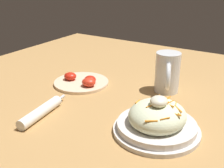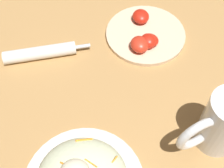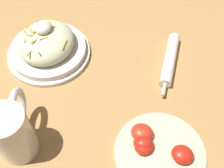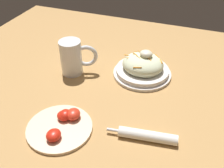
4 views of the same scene
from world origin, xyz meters
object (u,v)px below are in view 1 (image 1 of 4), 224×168
(beer_mug, at_px, (167,75))
(napkin_roll, at_px, (41,112))
(salad_plate, at_px, (157,121))
(tomato_plate, at_px, (82,82))

(beer_mug, bearing_deg, napkin_roll, -33.52)
(salad_plate, height_order, beer_mug, beer_mug)
(beer_mug, bearing_deg, salad_plate, 16.72)
(salad_plate, bearing_deg, tomato_plate, -113.43)
(beer_mug, distance_m, napkin_roll, 0.43)
(beer_mug, xyz_separation_m, tomato_plate, (0.10, -0.28, -0.05))
(salad_plate, relative_size, beer_mug, 1.61)
(salad_plate, relative_size, tomato_plate, 1.13)
(napkin_roll, bearing_deg, beer_mug, 146.48)
(napkin_roll, height_order, tomato_plate, tomato_plate)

